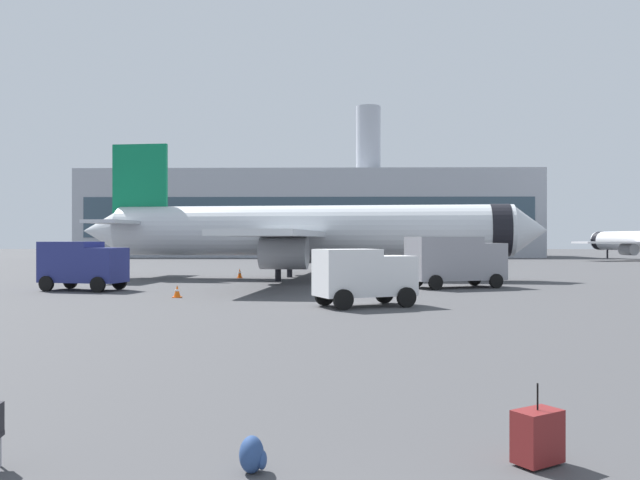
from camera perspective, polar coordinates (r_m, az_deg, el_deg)
airplane_at_gate at (r=49.51m, az=-1.14°, el=0.78°), size 35.77×32.33×10.50m
service_truck at (r=41.14m, az=-20.04°, el=-1.93°), size 5.16×3.38×2.90m
fuel_truck at (r=41.69m, az=11.69°, el=-1.68°), size 6.46×4.27×3.20m
cargo_van at (r=29.47m, az=3.83°, el=-3.02°), size 4.83×3.71×2.60m
safety_cone_near at (r=51.53m, az=-7.03°, el=-2.90°), size 0.44×0.44×0.76m
safety_cone_mid at (r=34.84m, az=-12.38°, el=-4.40°), size 0.44×0.44×0.66m
rolling_suitcase at (r=9.58m, az=18.48°, el=-15.95°), size 0.75×0.68×1.10m
traveller_backpack at (r=8.94m, az=-5.90°, el=-18.18°), size 0.36×0.40×0.48m
terminal_building at (r=117.26m, az=-0.85°, el=2.28°), size 78.45×19.52×26.88m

